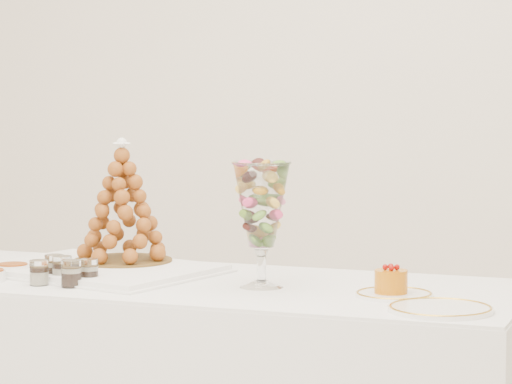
% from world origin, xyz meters
% --- Properties ---
extents(lace_tray, '(0.74, 0.63, 0.02)m').
position_xyz_m(lace_tray, '(-0.49, 0.32, 0.71)').
color(lace_tray, white).
rests_on(lace_tray, buffet_table).
extents(macaron_vase, '(0.16, 0.16, 0.35)m').
position_xyz_m(macaron_vase, '(0.05, 0.24, 0.92)').
color(macaron_vase, white).
rests_on(macaron_vase, buffet_table).
extents(cake_plate, '(0.21, 0.21, 0.01)m').
position_xyz_m(cake_plate, '(0.44, 0.22, 0.70)').
color(cake_plate, white).
rests_on(cake_plate, buffet_table).
extents(spare_plate, '(0.26, 0.26, 0.01)m').
position_xyz_m(spare_plate, '(0.59, 0.05, 0.70)').
color(spare_plate, white).
rests_on(spare_plate, buffet_table).
extents(verrine_a, '(0.06, 0.06, 0.07)m').
position_xyz_m(verrine_a, '(-0.55, 0.15, 0.73)').
color(verrine_a, white).
rests_on(verrine_a, buffet_table).
extents(verrine_b, '(0.06, 0.06, 0.07)m').
position_xyz_m(verrine_b, '(-0.51, 0.13, 0.73)').
color(verrine_b, white).
rests_on(verrine_b, buffet_table).
extents(verrine_c, '(0.05, 0.05, 0.07)m').
position_xyz_m(verrine_c, '(-0.42, 0.13, 0.73)').
color(verrine_c, white).
rests_on(verrine_c, buffet_table).
extents(verrine_d, '(0.06, 0.06, 0.07)m').
position_xyz_m(verrine_d, '(-0.54, 0.06, 0.73)').
color(verrine_d, white).
rests_on(verrine_d, buffet_table).
extents(verrine_e, '(0.06, 0.06, 0.08)m').
position_xyz_m(verrine_e, '(-0.44, 0.06, 0.73)').
color(verrine_e, white).
rests_on(verrine_e, buffet_table).
extents(ramekin_back, '(0.10, 0.10, 0.03)m').
position_xyz_m(ramekin_back, '(-0.71, 0.19, 0.71)').
color(ramekin_back, white).
rests_on(ramekin_back, buffet_table).
extents(croquembouche, '(0.30, 0.30, 0.38)m').
position_xyz_m(croquembouche, '(-0.46, 0.43, 0.90)').
color(croquembouche, brown).
rests_on(croquembouche, lace_tray).
extents(mousse_cake, '(0.09, 0.09, 0.08)m').
position_xyz_m(mousse_cake, '(0.43, 0.21, 0.74)').
color(mousse_cake, '#C16609').
rests_on(mousse_cake, cake_plate).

